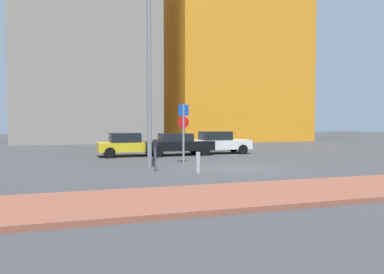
{
  "coord_description": "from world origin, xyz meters",
  "views": [
    {
      "loc": [
        -6.47,
        -14.54,
        2.06
      ],
      "look_at": [
        -0.89,
        3.64,
        1.31
      ],
      "focal_mm": 32.45,
      "sensor_mm": 36.0,
      "label": 1
    }
  ],
  "objects_px": {
    "parked_car_yellow": "(129,144)",
    "parked_car_white": "(217,142)",
    "parking_sign_post": "(183,126)",
    "parking_meter": "(155,151)",
    "traffic_bollard_mid": "(155,157)",
    "parked_car_black": "(178,144)",
    "traffic_bollard_near": "(198,162)",
    "street_lamp": "(149,64)"
  },
  "relations": [
    {
      "from": "parked_car_yellow",
      "to": "parked_car_white",
      "type": "relative_size",
      "value": 0.9
    },
    {
      "from": "parked_car_white",
      "to": "parking_sign_post",
      "type": "height_order",
      "value": "parking_sign_post"
    },
    {
      "from": "parked_car_yellow",
      "to": "parking_meter",
      "type": "bearing_deg",
      "value": -88.07
    },
    {
      "from": "traffic_bollard_mid",
      "to": "parked_car_black",
      "type": "bearing_deg",
      "value": 64.78
    },
    {
      "from": "parking_meter",
      "to": "traffic_bollard_mid",
      "type": "bearing_deg",
      "value": 80.08
    },
    {
      "from": "traffic_bollard_mid",
      "to": "traffic_bollard_near",
      "type": "bearing_deg",
      "value": -62.64
    },
    {
      "from": "parked_car_yellow",
      "to": "parking_meter",
      "type": "distance_m",
      "value": 7.34
    },
    {
      "from": "parked_car_black",
      "to": "parked_car_white",
      "type": "xyz_separation_m",
      "value": [
        2.89,
        0.44,
        0.04
      ]
    },
    {
      "from": "parked_car_black",
      "to": "parked_car_white",
      "type": "relative_size",
      "value": 1.01
    },
    {
      "from": "traffic_bollard_near",
      "to": "parking_sign_post",
      "type": "bearing_deg",
      "value": 84.87
    },
    {
      "from": "parked_car_yellow",
      "to": "parked_car_black",
      "type": "bearing_deg",
      "value": -4.69
    },
    {
      "from": "traffic_bollard_mid",
      "to": "parked_car_yellow",
      "type": "bearing_deg",
      "value": 95.47
    },
    {
      "from": "parked_car_black",
      "to": "street_lamp",
      "type": "xyz_separation_m",
      "value": [
        -2.89,
        -5.97,
        4.01
      ]
    },
    {
      "from": "parking_sign_post",
      "to": "parking_meter",
      "type": "relative_size",
      "value": 2.21
    },
    {
      "from": "parked_car_yellow",
      "to": "parking_sign_post",
      "type": "xyz_separation_m",
      "value": [
        2.18,
        -4.91,
        1.17
      ]
    },
    {
      "from": "parked_car_black",
      "to": "traffic_bollard_near",
      "type": "xyz_separation_m",
      "value": [
        -1.2,
        -7.98,
        -0.3
      ]
    },
    {
      "from": "parking_meter",
      "to": "street_lamp",
      "type": "relative_size",
      "value": 0.17
    },
    {
      "from": "parking_meter",
      "to": "traffic_bollard_mid",
      "type": "relative_size",
      "value": 1.43
    },
    {
      "from": "street_lamp",
      "to": "parking_meter",
      "type": "bearing_deg",
      "value": -87.29
    },
    {
      "from": "parked_car_white",
      "to": "parking_meter",
      "type": "distance_m",
      "value": 9.45
    },
    {
      "from": "parked_car_black",
      "to": "parking_meter",
      "type": "bearing_deg",
      "value": -111.83
    },
    {
      "from": "parked_car_yellow",
      "to": "traffic_bollard_near",
      "type": "bearing_deg",
      "value": -77.15
    },
    {
      "from": "parked_car_yellow",
      "to": "parked_car_white",
      "type": "xyz_separation_m",
      "value": [
        5.98,
        0.18,
        0.02
      ]
    },
    {
      "from": "parking_sign_post",
      "to": "street_lamp",
      "type": "distance_m",
      "value": 3.7
    },
    {
      "from": "parking_sign_post",
      "to": "traffic_bollard_mid",
      "type": "bearing_deg",
      "value": -155.58
    },
    {
      "from": "parked_car_white",
      "to": "parking_meter",
      "type": "bearing_deg",
      "value": -127.32
    },
    {
      "from": "parked_car_black",
      "to": "parking_sign_post",
      "type": "relative_size",
      "value": 1.49
    },
    {
      "from": "parked_car_yellow",
      "to": "street_lamp",
      "type": "xyz_separation_m",
      "value": [
        0.19,
        -6.22,
        4.0
      ]
    },
    {
      "from": "parked_car_yellow",
      "to": "street_lamp",
      "type": "height_order",
      "value": "street_lamp"
    },
    {
      "from": "parked_car_white",
      "to": "traffic_bollard_mid",
      "type": "height_order",
      "value": "parked_car_white"
    },
    {
      "from": "parked_car_yellow",
      "to": "traffic_bollard_near",
      "type": "height_order",
      "value": "parked_car_yellow"
    },
    {
      "from": "parking_sign_post",
      "to": "traffic_bollard_mid",
      "type": "xyz_separation_m",
      "value": [
        -1.64,
        -0.74,
        -1.43
      ]
    },
    {
      "from": "parked_car_black",
      "to": "street_lamp",
      "type": "height_order",
      "value": "street_lamp"
    },
    {
      "from": "parking_meter",
      "to": "traffic_bollard_near",
      "type": "relative_size",
      "value": 1.58
    },
    {
      "from": "parking_meter",
      "to": "traffic_bollard_near",
      "type": "bearing_deg",
      "value": -28.9
    },
    {
      "from": "parking_sign_post",
      "to": "traffic_bollard_near",
      "type": "height_order",
      "value": "parking_sign_post"
    },
    {
      "from": "parked_car_black",
      "to": "traffic_bollard_mid",
      "type": "height_order",
      "value": "parked_car_black"
    },
    {
      "from": "parking_meter",
      "to": "street_lamp",
      "type": "xyz_separation_m",
      "value": [
        -0.05,
        1.11,
        3.85
      ]
    },
    {
      "from": "parking_sign_post",
      "to": "traffic_bollard_near",
      "type": "xyz_separation_m",
      "value": [
        -0.3,
        -3.33,
        -1.48
      ]
    },
    {
      "from": "traffic_bollard_mid",
      "to": "parked_car_white",
      "type": "bearing_deg",
      "value": 47.02
    },
    {
      "from": "parked_car_black",
      "to": "parked_car_white",
      "type": "bearing_deg",
      "value": 8.57
    },
    {
      "from": "parked_car_yellow",
      "to": "parking_meter",
      "type": "relative_size",
      "value": 2.96
    }
  ]
}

